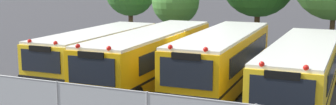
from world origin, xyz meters
TOP-DOWN VIEW (x-y plane):
  - ground_plane at (0.00, 0.00)m, footprint 160.00×160.00m
  - school_bus_0 at (-5.00, 0.17)m, footprint 2.56×9.24m
  - school_bus_1 at (-1.76, -0.28)m, footprint 2.63×10.90m
  - school_bus_2 at (1.59, 0.14)m, footprint 2.65×10.18m
  - school_bus_3 at (5.12, -0.19)m, footprint 2.54×10.89m
  - tree_1 at (-4.33, 8.98)m, footprint 3.23×3.23m

SIDE VIEW (x-z plane):
  - ground_plane at x=0.00m, z-range 0.00..0.00m
  - school_bus_0 at x=-5.00m, z-range 0.07..2.60m
  - school_bus_3 at x=5.12m, z-range 0.07..2.65m
  - school_bus_1 at x=-1.76m, z-range 0.07..2.79m
  - school_bus_2 at x=1.59m, z-range 0.07..2.86m
  - tree_1 at x=-4.33m, z-range 0.92..5.97m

